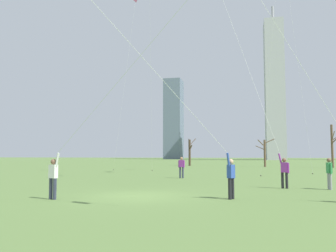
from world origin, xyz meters
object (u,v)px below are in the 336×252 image
at_px(kite_flyer_midfield_center_yellow, 326,119).
at_px(distant_kite_drifting_right_pink, 134,9).
at_px(bystander_strolling_midfield, 181,166).
at_px(bystander_watching_nearby, 329,172).
at_px(bare_tree_rightmost, 190,151).
at_px(kite_flyer_midfield_left_white, 263,112).
at_px(kite_flyer_far_back_red, 83,139).
at_px(distant_kite_drifting_left_green, 150,21).
at_px(bare_tree_leftmost, 265,152).
at_px(kite_flyer_foreground_left_orange, 144,75).
at_px(bare_tree_left_of_center, 333,145).

bearing_deg(kite_flyer_midfield_center_yellow, distant_kite_drifting_right_pink, 122.27).
relative_size(bystander_strolling_midfield, distant_kite_drifting_right_pink, 0.08).
xyz_separation_m(bystander_watching_nearby, distant_kite_drifting_right_pink, (-16.75, 18.67, 17.78)).
bearing_deg(bare_tree_rightmost, kite_flyer_midfield_left_white, -74.61).
height_order(kite_flyer_far_back_red, distant_kite_drifting_left_green, distant_kite_drifting_left_green).
bearing_deg(bare_tree_leftmost, kite_flyer_foreground_left_orange, -97.66).
bearing_deg(distant_kite_drifting_right_pink, distant_kite_drifting_left_green, -57.07).
height_order(kite_flyer_far_back_red, kite_flyer_foreground_left_orange, kite_flyer_foreground_left_orange).
distance_m(distant_kite_drifting_right_pink, bare_tree_rightmost, 25.45).
distance_m(kite_flyer_midfield_center_yellow, kite_flyer_foreground_left_orange, 6.91).
distance_m(distant_kite_drifting_left_green, bare_tree_left_of_center, 31.14).
distance_m(kite_flyer_far_back_red, bare_tree_rightmost, 45.40).
xyz_separation_m(distant_kite_drifting_right_pink, bare_tree_leftmost, (14.98, 16.31, -16.45)).
height_order(kite_flyer_midfield_center_yellow, bystander_watching_nearby, kite_flyer_midfield_center_yellow).
bearing_deg(distant_kite_drifting_left_green, bystander_strolling_midfield, -55.41).
bearing_deg(kite_flyer_midfield_left_white, bystander_strolling_midfield, 132.53).
bearing_deg(distant_kite_drifting_right_pink, kite_flyer_foreground_left_orange, -71.16).
xyz_separation_m(bystander_watching_nearby, bare_tree_rightmost, (-13.42, 37.89, 1.43)).
relative_size(distant_kite_drifting_right_pink, bare_tree_rightmost, 4.59).
bearing_deg(bystander_watching_nearby, kite_flyer_far_back_red, -144.09).
height_order(kite_flyer_midfield_center_yellow, bare_tree_rightmost, kite_flyer_midfield_center_yellow).
xyz_separation_m(kite_flyer_far_back_red, bare_tree_left_of_center, (17.51, 40.93, 0.76)).
bearing_deg(kite_flyer_midfield_center_yellow, kite_flyer_foreground_left_orange, -160.21).
relative_size(kite_flyer_midfield_center_yellow, kite_flyer_far_back_red, 1.90).
xyz_separation_m(kite_flyer_foreground_left_orange, distant_kite_drifting_left_green, (-5.82, 21.70, 10.46)).
distance_m(bystander_watching_nearby, bystander_strolling_midfield, 11.68).
bearing_deg(bystander_strolling_midfield, bare_tree_rightmost, 97.99).
relative_size(bystander_strolling_midfield, bare_tree_leftmost, 0.39).
relative_size(kite_flyer_foreground_left_orange, bare_tree_left_of_center, 2.64).
bearing_deg(bare_tree_leftmost, bystander_strolling_midfield, -104.87).
height_order(bare_tree_left_of_center, bare_tree_rightmost, bare_tree_left_of_center).
distance_m(kite_flyer_foreground_left_orange, distant_kite_drifting_right_pink, 31.73).
height_order(kite_flyer_midfield_center_yellow, distant_kite_drifting_left_green, kite_flyer_midfield_center_yellow).
bearing_deg(kite_flyer_foreground_left_orange, kite_flyer_far_back_red, 163.20).
height_order(kite_flyer_far_back_red, distant_kite_drifting_right_pink, distant_kite_drifting_right_pink).
xyz_separation_m(distant_kite_drifting_right_pink, bare_tree_rightmost, (3.34, 19.21, -16.35)).
bearing_deg(bystander_watching_nearby, kite_flyer_midfield_left_white, 164.99).
distance_m(kite_flyer_far_back_red, bystander_strolling_midfield, 14.82).
xyz_separation_m(distant_kite_drifting_right_pink, distant_kite_drifting_left_green, (3.35, -5.18, -3.68)).
distance_m(bystander_strolling_midfield, bare_tree_left_of_center, 31.01).
xyz_separation_m(kite_flyer_midfield_center_yellow, bystander_strolling_midfield, (-7.90, 13.21, -2.21)).
bearing_deg(bare_tree_rightmost, kite_flyer_far_back_red, -85.97).
distance_m(kite_flyer_foreground_left_orange, bystander_watching_nearby, 11.75).
bearing_deg(bare_tree_left_of_center, bare_tree_leftmost, 170.84).
xyz_separation_m(kite_flyer_midfield_center_yellow, bare_tree_leftmost, (-0.55, 40.90, -0.88)).
distance_m(bare_tree_left_of_center, bare_tree_leftmost, 9.21).
bearing_deg(bare_tree_left_of_center, kite_flyer_foreground_left_orange, -109.60).
bearing_deg(bystander_strolling_midfield, distant_kite_drifting_left_green, 124.59).
height_order(kite_flyer_midfield_center_yellow, distant_kite_drifting_right_pink, distant_kite_drifting_right_pink).
distance_m(bystander_strolling_midfield, bare_tree_leftmost, 28.68).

